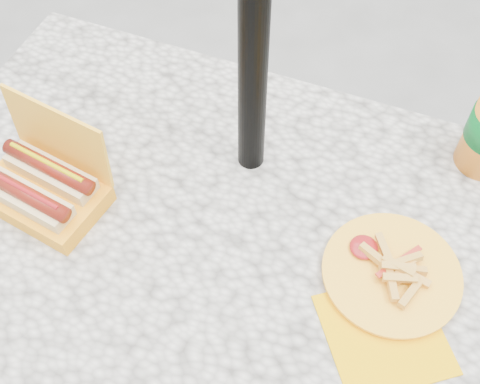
% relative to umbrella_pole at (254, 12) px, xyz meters
% --- Properties ---
extents(ground, '(60.00, 60.00, 0.00)m').
position_rel_umbrella_pole_xyz_m(ground, '(0.00, -0.16, -1.10)').
color(ground, slate).
extents(picnic_table, '(1.20, 0.80, 0.75)m').
position_rel_umbrella_pole_xyz_m(picnic_table, '(0.00, -0.16, -0.46)').
color(picnic_table, beige).
rests_on(picnic_table, ground).
extents(umbrella_pole, '(0.05, 0.05, 2.20)m').
position_rel_umbrella_pole_xyz_m(umbrella_pole, '(0.00, 0.00, 0.00)').
color(umbrella_pole, black).
rests_on(umbrella_pole, ground).
extents(hotdog_box, '(0.24, 0.18, 0.18)m').
position_rel_umbrella_pole_xyz_m(hotdog_box, '(-0.32, -0.23, -0.31)').
color(hotdog_box, yellow).
rests_on(hotdog_box, picnic_table).
extents(fries_plate, '(0.26, 0.35, 0.05)m').
position_rel_umbrella_pole_xyz_m(fries_plate, '(0.31, -0.16, -0.34)').
color(fries_plate, '#F6AF00').
rests_on(fries_plate, picnic_table).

